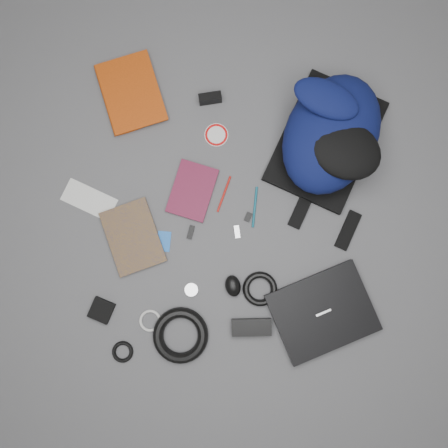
{
  "coord_description": "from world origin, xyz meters",
  "views": [
    {
      "loc": [
        0.0,
        -0.14,
        1.62
      ],
      "look_at": [
        0.0,
        0.0,
        0.02
      ],
      "focal_mm": 35.0,
      "sensor_mm": 36.0,
      "label": 1
    }
  ],
  "objects_px": {
    "power_brick": "(251,327)",
    "dvd_case": "(192,191)",
    "backpack": "(331,134)",
    "textbook_red": "(104,101)",
    "mouse": "(233,286)",
    "laptop": "(322,312)",
    "comic_book": "(109,246)",
    "pouch": "(102,310)",
    "compact_camera": "(210,98)"
  },
  "relations": [
    {
      "from": "textbook_red",
      "to": "mouse",
      "type": "height_order",
      "value": "mouse"
    },
    {
      "from": "compact_camera",
      "to": "dvd_case",
      "type": "bearing_deg",
      "value": -109.65
    },
    {
      "from": "comic_book",
      "to": "compact_camera",
      "type": "bearing_deg",
      "value": 36.27
    },
    {
      "from": "mouse",
      "to": "power_brick",
      "type": "bearing_deg",
      "value": -78.15
    },
    {
      "from": "backpack",
      "to": "pouch",
      "type": "distance_m",
      "value": 1.05
    },
    {
      "from": "mouse",
      "to": "pouch",
      "type": "height_order",
      "value": "mouse"
    },
    {
      "from": "compact_camera",
      "to": "power_brick",
      "type": "relative_size",
      "value": 0.6
    },
    {
      "from": "textbook_red",
      "to": "dvd_case",
      "type": "bearing_deg",
      "value": -62.96
    },
    {
      "from": "comic_book",
      "to": "pouch",
      "type": "height_order",
      "value": "same"
    },
    {
      "from": "textbook_red",
      "to": "backpack",
      "type": "bearing_deg",
      "value": -27.96
    },
    {
      "from": "textbook_red",
      "to": "comic_book",
      "type": "distance_m",
      "value": 0.55
    },
    {
      "from": "textbook_red",
      "to": "pouch",
      "type": "distance_m",
      "value": 0.78
    },
    {
      "from": "textbook_red",
      "to": "comic_book",
      "type": "relative_size",
      "value": 1.14
    },
    {
      "from": "backpack",
      "to": "power_brick",
      "type": "xyz_separation_m",
      "value": [
        -0.27,
        -0.7,
        -0.09
      ]
    },
    {
      "from": "laptop",
      "to": "dvd_case",
      "type": "relative_size",
      "value": 1.68
    },
    {
      "from": "backpack",
      "to": "comic_book",
      "type": "distance_m",
      "value": 0.9
    },
    {
      "from": "mouse",
      "to": "backpack",
      "type": "bearing_deg",
      "value": 44.69
    },
    {
      "from": "comic_book",
      "to": "mouse",
      "type": "distance_m",
      "value": 0.48
    },
    {
      "from": "textbook_red",
      "to": "pouch",
      "type": "xyz_separation_m",
      "value": [
        0.03,
        -0.78,
        -0.01
      ]
    },
    {
      "from": "dvd_case",
      "to": "pouch",
      "type": "distance_m",
      "value": 0.55
    },
    {
      "from": "dvd_case",
      "to": "pouch",
      "type": "xyz_separation_m",
      "value": [
        -0.32,
        -0.45,
        0.0
      ]
    },
    {
      "from": "laptop",
      "to": "textbook_red",
      "type": "xyz_separation_m",
      "value": [
        -0.83,
        0.77,
        -0.0
      ]
    },
    {
      "from": "backpack",
      "to": "dvd_case",
      "type": "xyz_separation_m",
      "value": [
        -0.5,
        -0.2,
        -0.1
      ]
    },
    {
      "from": "compact_camera",
      "to": "mouse",
      "type": "distance_m",
      "value": 0.71
    },
    {
      "from": "comic_book",
      "to": "dvd_case",
      "type": "bearing_deg",
      "value": 13.97
    },
    {
      "from": "laptop",
      "to": "pouch",
      "type": "bearing_deg",
      "value": 157.17
    },
    {
      "from": "textbook_red",
      "to": "mouse",
      "type": "distance_m",
      "value": 0.85
    },
    {
      "from": "laptop",
      "to": "compact_camera",
      "type": "distance_m",
      "value": 0.9
    },
    {
      "from": "backpack",
      "to": "mouse",
      "type": "relative_size",
      "value": 6.42
    },
    {
      "from": "dvd_case",
      "to": "comic_book",
      "type": "bearing_deg",
      "value": -129.0
    },
    {
      "from": "dvd_case",
      "to": "pouch",
      "type": "bearing_deg",
      "value": -109.59
    },
    {
      "from": "textbook_red",
      "to": "mouse",
      "type": "xyz_separation_m",
      "value": [
        0.5,
        -0.68,
        0.0
      ]
    },
    {
      "from": "backpack",
      "to": "power_brick",
      "type": "distance_m",
      "value": 0.75
    },
    {
      "from": "power_brick",
      "to": "pouch",
      "type": "xyz_separation_m",
      "value": [
        -0.55,
        0.05,
        -0.01
      ]
    },
    {
      "from": "backpack",
      "to": "textbook_red",
      "type": "height_order",
      "value": "backpack"
    },
    {
      "from": "textbook_red",
      "to": "comic_book",
      "type": "bearing_deg",
      "value": -104.28
    },
    {
      "from": "compact_camera",
      "to": "pouch",
      "type": "distance_m",
      "value": 0.89
    },
    {
      "from": "backpack",
      "to": "laptop",
      "type": "relative_size",
      "value": 1.45
    },
    {
      "from": "comic_book",
      "to": "laptop",
      "type": "bearing_deg",
      "value": -37.13
    },
    {
      "from": "laptop",
      "to": "power_brick",
      "type": "bearing_deg",
      "value": 169.35
    },
    {
      "from": "comic_book",
      "to": "mouse",
      "type": "xyz_separation_m",
      "value": [
        0.46,
        -0.14,
        0.01
      ]
    },
    {
      "from": "textbook_red",
      "to": "dvd_case",
      "type": "height_order",
      "value": "textbook_red"
    },
    {
      "from": "power_brick",
      "to": "dvd_case",
      "type": "bearing_deg",
      "value": 112.1
    },
    {
      "from": "dvd_case",
      "to": "backpack",
      "type": "bearing_deg",
      "value": 37.58
    },
    {
      "from": "dvd_case",
      "to": "mouse",
      "type": "distance_m",
      "value": 0.38
    },
    {
      "from": "dvd_case",
      "to": "power_brick",
      "type": "bearing_deg",
      "value": -49.41
    },
    {
      "from": "compact_camera",
      "to": "power_brick",
      "type": "height_order",
      "value": "compact_camera"
    },
    {
      "from": "mouse",
      "to": "power_brick",
      "type": "height_order",
      "value": "mouse"
    },
    {
      "from": "backpack",
      "to": "laptop",
      "type": "xyz_separation_m",
      "value": [
        -0.01,
        -0.63,
        -0.09
      ]
    },
    {
      "from": "textbook_red",
      "to": "power_brick",
      "type": "xyz_separation_m",
      "value": [
        0.57,
        -0.83,
        0.0
      ]
    }
  ]
}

